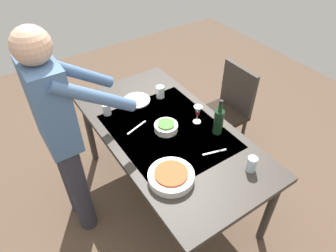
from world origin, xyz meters
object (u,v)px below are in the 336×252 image
Objects in this scene: wine_glass_left at (198,111)px; serving_bowl_pasta at (171,176)px; dining_table at (168,138)px; side_bowl_salad at (166,127)px; wine_bottle at (219,121)px; water_cup_far_left at (107,109)px; chair_near at (228,106)px; person_server at (61,131)px; dinner_plate_near at (137,100)px; water_cup_near_right at (160,92)px; water_cup_near_left at (252,164)px.

wine_glass_left reaches higher than serving_bowl_pasta.
dining_table is 0.11m from side_bowl_salad.
side_bowl_salad is (0.02, 0.01, 0.11)m from dining_table.
dining_table is 11.25× the size of wine_glass_left.
wine_bottle is 0.19m from wine_glass_left.
water_cup_far_left reaches higher than serving_bowl_pasta.
dining_table is at bearing 81.37° from wine_glass_left.
chair_near is at bearing -61.05° from serving_bowl_pasta.
dining_table is 1.01× the size of person_server.
serving_bowl_pasta is at bearing 164.87° from dinner_plate_near.
dining_table is 9.44× the size of side_bowl_salad.
wine_bottle is (-0.22, -0.30, 0.18)m from dining_table.
serving_bowl_pasta is at bearing -142.64° from person_server.
wine_glass_left is at bearing -104.59° from person_server.
dining_table is at bearing -146.62° from water_cup_far_left.
water_cup_far_left is (0.45, 0.29, 0.12)m from dining_table.
person_server is at bearing 74.52° from side_bowl_salad.
water_cup_far_left reaches higher than dining_table.
water_cup_far_left is at bearing 41.89° from wine_bottle.
dinner_plate_near is (0.06, 0.20, -0.05)m from water_cup_near_right.
dinner_plate_near is (0.87, -0.24, -0.03)m from serving_bowl_pasta.
wine_bottle is at bearing 127.88° from chair_near.
side_bowl_salad is at bearing 20.70° from dining_table.
dinner_plate_near reaches higher than dining_table.
water_cup_near_left is (-0.62, -0.24, 0.13)m from dining_table.
chair_near is 0.73m from water_cup_near_right.
water_cup_near_left is at bearing 179.28° from wine_glass_left.
wine_bottle is 1.29× the size of dinner_plate_near.
water_cup_near_left reaches higher than water_cup_near_right.
side_bowl_salad is (-0.19, -0.70, -0.17)m from person_server.
water_cup_near_left is at bearing -177.25° from water_cup_near_right.
wine_glass_left is (0.18, 0.05, -0.01)m from wine_bottle.
side_bowl_salad is (0.05, 0.25, -0.07)m from wine_glass_left.
serving_bowl_pasta reaches higher than dinner_plate_near.
dining_table is at bearing 103.18° from chair_near.
wine_bottle is at bearing -163.61° from wine_glass_left.
wine_bottle is 3.04× the size of water_cup_far_left.
water_cup_near_right is 1.07× the size of water_cup_far_left.
wine_bottle is 2.85× the size of water_cup_near_right.
wine_glass_left reaches higher than water_cup_near_left.
wine_glass_left is at bearing -53.65° from serving_bowl_pasta.
wine_glass_left is at bearing -102.08° from side_bowl_salad.
water_cup_near_left reaches higher than side_bowl_salad.
chair_near reaches higher than water_cup_near_left.
wine_bottle is 0.41m from water_cup_near_left.
water_cup_near_right is at bearing 7.29° from wine_glass_left.
water_cup_near_left is at bearing -167.15° from dinner_plate_near.
water_cup_near_left is at bearing -114.78° from serving_bowl_pasta.
dining_table is 7.38× the size of dinner_plate_near.
water_cup_near_left is at bearing -158.87° from dining_table.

